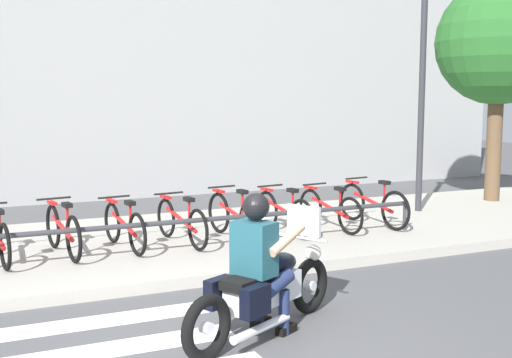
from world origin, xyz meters
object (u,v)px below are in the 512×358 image
(motorcycle, at_px, (265,290))
(bicycle_5, at_px, (283,213))
(bicycle_1, at_px, (63,230))
(rider, at_px, (259,255))
(bicycle_6, at_px, (329,209))
(bicycle_4, at_px, (234,216))
(bike_rack, at_px, (221,220))
(tree_near_rack, at_px, (499,44))
(bicycle_2, at_px, (124,226))
(bicycle_3, at_px, (181,222))
(bicycle_7, at_px, (373,204))
(street_lamp, at_px, (422,76))

(motorcycle, relative_size, bicycle_5, 1.28)
(motorcycle, relative_size, bicycle_1, 1.26)
(rider, distance_m, bicycle_6, 4.59)
(bicycle_1, xyz_separation_m, bicycle_4, (2.56, -0.00, 0.01))
(bike_rack, relative_size, tree_near_rack, 1.38)
(bicycle_2, distance_m, bicycle_3, 0.85)
(rider, bearing_deg, motorcycle, 24.46)
(bicycle_5, relative_size, bicycle_7, 0.93)
(rider, xyz_separation_m, bike_rack, (0.78, 2.98, -0.23))
(bicycle_2, distance_m, tree_near_rack, 8.75)
(street_lamp, bearing_deg, bicycle_7, -152.92)
(rider, height_order, bicycle_3, rider)
(bike_rack, xyz_separation_m, street_lamp, (4.62, 1.39, 2.14))
(bicycle_1, xyz_separation_m, bicycle_6, (4.26, 0.00, -0.01))
(bicycle_2, height_order, bicycle_3, bicycle_2)
(bicycle_6, relative_size, bike_rack, 0.25)
(bicycle_6, height_order, tree_near_rack, tree_near_rack)
(bicycle_2, relative_size, bicycle_3, 0.95)
(bicycle_4, relative_size, bicycle_5, 1.02)
(bicycle_1, relative_size, bicycle_6, 1.00)
(bicycle_4, xyz_separation_m, bicycle_5, (0.85, 0.00, -0.01))
(tree_near_rack, bearing_deg, bicycle_6, -165.40)
(bicycle_4, bearing_deg, bicycle_7, 0.01)
(bicycle_3, bearing_deg, street_lamp, 9.40)
(rider, relative_size, bicycle_2, 0.90)
(bicycle_2, relative_size, bicycle_5, 0.99)
(bicycle_4, bearing_deg, bicycle_2, 179.97)
(bicycle_6, bearing_deg, bicycle_4, -179.96)
(bicycle_6, bearing_deg, street_lamp, 18.56)
(rider, height_order, tree_near_rack, tree_near_rack)
(bicycle_2, xyz_separation_m, bicycle_6, (3.41, 0.00, 0.00))
(bicycle_2, relative_size, bicycle_4, 0.97)
(bicycle_7, bearing_deg, bicycle_1, 180.00)
(rider, distance_m, bicycle_2, 3.59)
(rider, relative_size, bicycle_5, 0.89)
(bicycle_6, distance_m, bicycle_7, 0.85)
(motorcycle, bearing_deg, bicycle_5, 60.51)
(bicycle_5, relative_size, tree_near_rack, 0.34)
(bike_rack, bearing_deg, bicycle_5, 23.44)
(bicycle_4, bearing_deg, tree_near_rack, 10.86)
(motorcycle, relative_size, tree_near_rack, 0.43)
(bicycle_6, bearing_deg, bicycle_5, -179.95)
(bicycle_3, height_order, tree_near_rack, tree_near_rack)
(bicycle_1, height_order, bicycle_2, bicycle_1)
(bicycle_1, relative_size, tree_near_rack, 0.34)
(rider, relative_size, street_lamp, 0.31)
(motorcycle, height_order, bicycle_5, motorcycle)
(bicycle_6, bearing_deg, bike_rack, -165.40)
(bicycle_6, xyz_separation_m, street_lamp, (2.49, 0.84, 2.23))
(bicycle_1, relative_size, street_lamp, 0.36)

